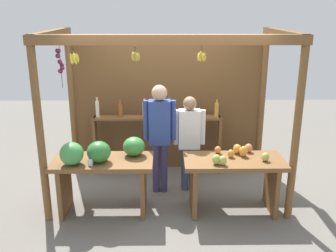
% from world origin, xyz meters
% --- Properties ---
extents(ground_plane, '(12.00, 12.00, 0.00)m').
position_xyz_m(ground_plane, '(0.00, 0.00, 0.00)').
color(ground_plane, slate).
rests_on(ground_plane, ground).
extents(market_stall, '(3.36, 1.84, 2.43)m').
position_xyz_m(market_stall, '(-0.01, 0.42, 1.39)').
color(market_stall, brown).
rests_on(market_stall, ground).
extents(fruit_counter_left, '(1.36, 0.70, 1.07)m').
position_xyz_m(fruit_counter_left, '(-0.90, -0.67, 0.71)').
color(fruit_counter_left, brown).
rests_on(fruit_counter_left, ground).
extents(fruit_counter_right, '(1.36, 0.64, 0.92)m').
position_xyz_m(fruit_counter_right, '(0.89, -0.64, 0.58)').
color(fruit_counter_right, brown).
rests_on(fruit_counter_right, ground).
extents(bottle_shelf_unit, '(2.15, 0.22, 1.33)m').
position_xyz_m(bottle_shelf_unit, '(-0.17, 0.65, 0.79)').
color(bottle_shelf_unit, brown).
rests_on(bottle_shelf_unit, ground).
extents(vendor_man, '(0.48, 0.23, 1.67)m').
position_xyz_m(vendor_man, '(-0.12, -0.07, 1.01)').
color(vendor_man, '#403A6B').
rests_on(vendor_man, ground).
extents(vendor_woman, '(0.48, 0.20, 1.49)m').
position_xyz_m(vendor_woman, '(0.32, -0.01, 0.88)').
color(vendor_woman, '#3C4B66').
rests_on(vendor_woman, ground).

